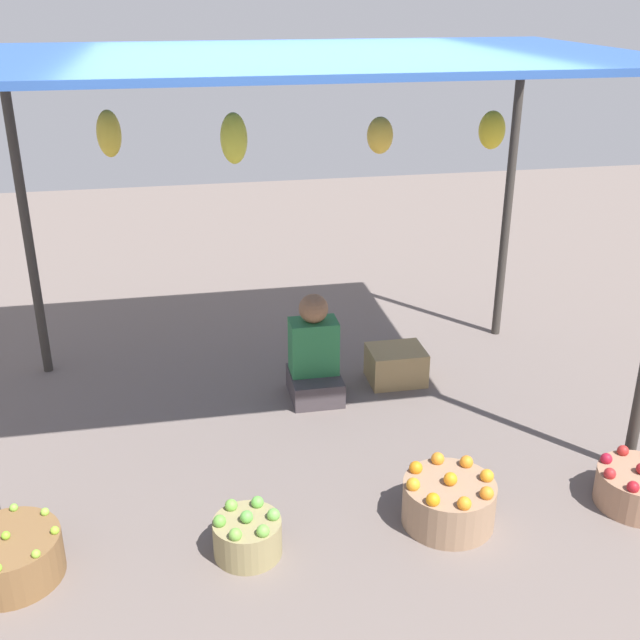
% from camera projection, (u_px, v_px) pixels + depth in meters
% --- Properties ---
extents(ground_plane, '(14.00, 14.00, 0.00)m').
position_uv_depth(ground_plane, '(305.00, 414.00, 5.43)').
color(ground_plane, '#6E615B').
extents(market_stall_structure, '(4.00, 2.38, 2.40)m').
position_uv_depth(market_stall_structure, '(302.00, 83.00, 4.53)').
color(market_stall_structure, '#38332D').
rests_on(market_stall_structure, ground).
extents(vendor_person, '(0.36, 0.44, 0.78)m').
position_uv_depth(vendor_person, '(314.00, 358.00, 5.56)').
color(vendor_person, '#433B3E').
rests_on(vendor_person, ground).
extents(basket_limes, '(0.52, 0.52, 0.27)m').
position_uv_depth(basket_limes, '(10.00, 557.00, 3.89)').
color(basket_limes, brown).
rests_on(basket_limes, ground).
extents(basket_green_apples, '(0.36, 0.36, 0.27)m').
position_uv_depth(basket_green_apples, '(248.00, 536.00, 4.05)').
color(basket_green_apples, '#978759').
rests_on(basket_green_apples, ground).
extents(basket_oranges, '(0.52, 0.52, 0.32)m').
position_uv_depth(basket_oranges, '(449.00, 501.00, 4.29)').
color(basket_oranges, '#9B795C').
rests_on(basket_oranges, ground).
extents(basket_red_apples, '(0.48, 0.48, 0.27)m').
position_uv_depth(basket_red_apples, '(638.00, 487.00, 4.44)').
color(basket_red_apples, '#A1765A').
rests_on(basket_red_apples, ground).
extents(wooden_crate_near_vendor, '(0.41, 0.34, 0.26)m').
position_uv_depth(wooden_crate_near_vendor, '(396.00, 365.00, 5.83)').
color(wooden_crate_near_vendor, '#9F8354').
rests_on(wooden_crate_near_vendor, ground).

